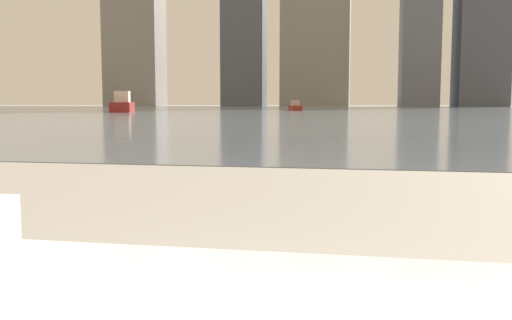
{
  "coord_description": "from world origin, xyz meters",
  "views": [
    {
      "loc": [
        0.61,
        0.09,
        0.8
      ],
      "look_at": [
        0.14,
        2.56,
        0.55
      ],
      "focal_mm": 40.0,
      "sensor_mm": 36.0,
      "label": 1
    }
  ],
  "objects": [
    {
      "name": "harbor_water",
      "position": [
        0.0,
        62.0,
        0.01
      ],
      "size": [
        180.0,
        110.0,
        0.01
      ],
      "color": "slate",
      "rests_on": "ground_plane"
    },
    {
      "name": "harbor_boat_1",
      "position": [
        -19.09,
        44.43,
        0.62
      ],
      "size": [
        2.89,
        4.85,
        1.72
      ],
      "color": "maroon",
      "rests_on": "harbor_water"
    },
    {
      "name": "harbor_boat_2",
      "position": [
        -6.23,
        56.59,
        0.37
      ],
      "size": [
        1.75,
        2.89,
        1.02
      ],
      "color": "maroon",
      "rests_on": "harbor_water"
    },
    {
      "name": "skyline_tower_1",
      "position": [
        -24.42,
        118.0,
        19.51
      ],
      "size": [
        8.59,
        7.08,
        39.02
      ],
      "color": "#4C515B",
      "rests_on": "ground_plane"
    },
    {
      "name": "skyline_tower_4",
      "position": [
        22.34,
        118.0,
        12.69
      ],
      "size": [
        9.05,
        12.34,
        25.37
      ],
      "color": "#4C515B",
      "rests_on": "ground_plane"
    }
  ]
}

